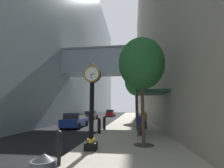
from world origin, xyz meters
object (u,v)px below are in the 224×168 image
Objects in this scene: bollard_fourth at (99,125)px; car_grey_mid at (91,115)px; bollard_third at (92,129)px; street_tree_near at (141,64)px; pedestrian_by_clock at (145,120)px; pedestrian_walking at (141,124)px; car_blue_near at (75,120)px; street_tree_mid_far at (135,87)px; street_clock at (92,101)px; street_tree_mid_near at (137,82)px; bollard_fifth at (104,123)px; car_red_far at (110,113)px; bollard_nearest at (58,147)px.

car_grey_mid is (-5.00, 16.52, -0.00)m from bollard_fourth.
bollard_third is 1.00× the size of bollard_fourth.
street_tree_near is 3.69× the size of pedestrian_by_clock.
pedestrian_walking reaches higher than car_blue_near.
street_tree_near is 1.28× the size of car_blue_near.
street_tree_mid_far is 1.47× the size of car_blue_near.
street_clock is 2.65× the size of pedestrian_walking.
bollard_fourth is 3.24m from pedestrian_walking.
bollard_third is 9.13m from street_tree_mid_near.
car_grey_mid is (-1.37, 11.86, -0.01)m from car_blue_near.
bollard_fifth is at bearing 90.00° from bollard_third.
street_clock is 3.55× the size of bollard_fourth.
car_red_far is (-6.62, 24.19, -0.16)m from pedestrian_by_clock.
pedestrian_walking is at bearing -99.35° from pedestrian_by_clock.
bollard_nearest is 0.29× the size of car_grey_mid.
pedestrian_walking reaches higher than bollard_nearest.
pedestrian_walking reaches higher than bollard_fourth.
bollard_third is 0.20× the size of street_tree_near.
street_tree_mid_near is 1.57× the size of car_grey_mid.
street_tree_mid_near reaches higher than car_red_far.
street_clock is at bearing -119.69° from pedestrian_walking.
bollard_fifth is at bearing 137.81° from pedestrian_walking.
street_clock is 3.55× the size of bollard_third.
pedestrian_walking reaches higher than car_red_far.
pedestrian_walking is at bearing 60.31° from street_clock.
bollard_nearest is 7.15m from bollard_fourth.
street_tree_mid_near is at bearing -74.99° from car_red_far.
pedestrian_walking is 18.90m from car_grey_mid.
bollard_fourth is 0.17× the size of street_tree_mid_far.
bollard_fourth is (-0.64, 5.00, -1.68)m from street_clock.
car_red_far reaches higher than car_grey_mid.
bollard_fourth is 0.75× the size of pedestrian_walking.
street_tree_mid_near is (3.17, 7.47, 4.18)m from bollard_third.
pedestrian_by_clock reaches higher than bollard_third.
bollard_fifth is at bearing 90.00° from bollard_fourth.
pedestrian_by_clock is at bearing -86.56° from street_tree_mid_far.
car_blue_near is at bearing 129.42° from street_tree_near.
bollard_fifth is 0.25× the size of car_blue_near.
street_clock is 0.61× the size of street_tree_mid_far.
pedestrian_by_clock is at bearing -74.70° from car_red_far.
street_tree_near reaches higher than bollard_third.
street_tree_mid_near is (2.53, 10.08, 2.50)m from street_clock.
street_tree_near is 22.08m from car_grey_mid.
car_blue_near is (-3.64, 4.65, 0.01)m from bollard_fourth.
pedestrian_by_clock reaches higher than bollard_nearest.
street_tree_mid_near is 8.74m from street_tree_mid_far.
street_tree_mid_near is (3.17, 12.23, 4.18)m from bollard_nearest.
street_tree_mid_far reaches higher than car_blue_near.
pedestrian_by_clock is 0.39× the size of car_red_far.
bollard_third is (-0.64, 2.61, -1.68)m from street_clock.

